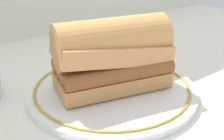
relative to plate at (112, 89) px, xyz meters
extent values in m
plane|color=silver|center=(-0.02, -0.03, -0.01)|extent=(1.50, 1.50, 0.00)
cylinder|color=white|center=(0.00, 0.00, 0.00)|extent=(0.29, 0.29, 0.01)
torus|color=#B29333|center=(0.00, 0.00, 0.00)|extent=(0.27, 0.27, 0.01)
cube|color=tan|center=(0.00, 0.00, 0.02)|extent=(0.20, 0.13, 0.03)
cylinder|color=brown|center=(-0.01, -0.04, 0.05)|extent=(0.18, 0.07, 0.03)
cylinder|color=#93543A|center=(0.00, -0.01, 0.05)|extent=(0.18, 0.07, 0.03)
cylinder|color=brown|center=(0.00, 0.01, 0.05)|extent=(0.18, 0.07, 0.03)
cylinder|color=brown|center=(0.01, 0.04, 0.05)|extent=(0.18, 0.07, 0.03)
cube|color=tan|center=(0.00, 0.00, 0.07)|extent=(0.21, 0.13, 0.05)
cylinder|color=tan|center=(0.00, 0.00, 0.09)|extent=(0.20, 0.12, 0.08)
camera|label=1|loc=(-0.28, -0.37, 0.25)|focal=48.18mm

